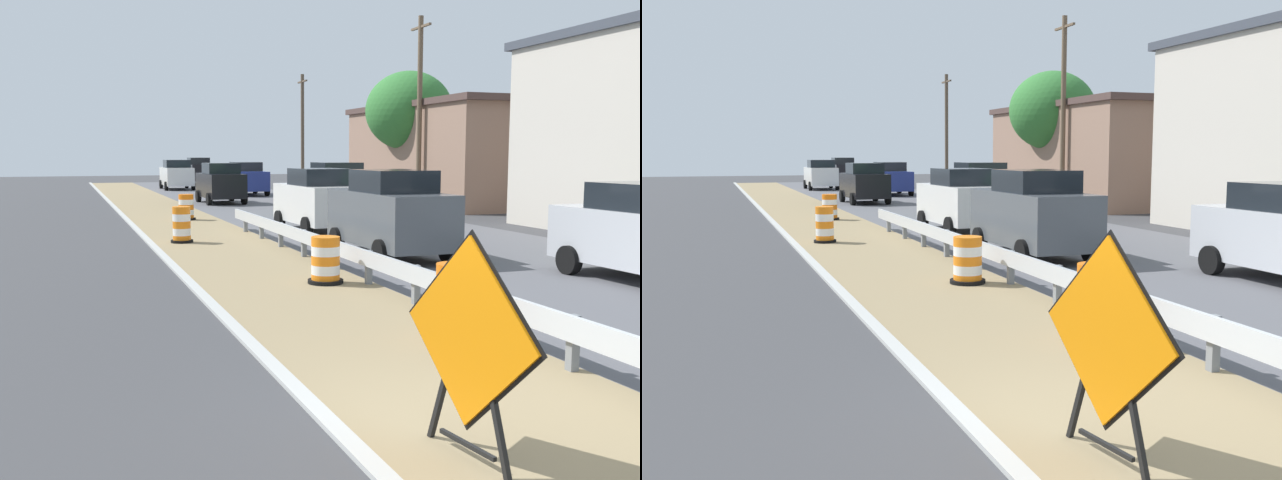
% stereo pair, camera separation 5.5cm
% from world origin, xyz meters
% --- Properties ---
extents(ground_plane, '(160.00, 160.00, 0.00)m').
position_xyz_m(ground_plane, '(0.00, 0.00, 0.00)').
color(ground_plane, '#3D3D3F').
extents(median_dirt_strip, '(3.49, 120.00, 0.01)m').
position_xyz_m(median_dirt_strip, '(0.55, 0.00, 0.00)').
color(median_dirt_strip, '#8E7A56').
rests_on(median_dirt_strip, ground).
extents(curb_near_edge, '(0.20, 120.00, 0.11)m').
position_xyz_m(curb_near_edge, '(-1.30, 0.00, 0.00)').
color(curb_near_edge, '#ADADA8').
rests_on(curb_near_edge, ground).
extents(warning_sign_diamond, '(0.29, 1.75, 2.03)m').
position_xyz_m(warning_sign_diamond, '(-0.44, -0.61, 1.07)').
color(warning_sign_diamond, black).
rests_on(warning_sign_diamond, ground).
extents(traffic_barrel_nearest, '(0.66, 0.66, 1.13)m').
position_xyz_m(traffic_barrel_nearest, '(1.42, 2.74, 0.51)').
color(traffic_barrel_nearest, orange).
rests_on(traffic_barrel_nearest, ground).
extents(traffic_barrel_close, '(0.74, 0.74, 0.97)m').
position_xyz_m(traffic_barrel_close, '(1.33, 7.69, 0.43)').
color(traffic_barrel_close, orange).
rests_on(traffic_barrel_close, ground).
extents(traffic_barrel_mid, '(0.66, 0.66, 1.08)m').
position_xyz_m(traffic_barrel_mid, '(-0.37, 15.39, 0.49)').
color(traffic_barrel_mid, orange).
rests_on(traffic_barrel_mid, ground).
extents(traffic_barrel_far, '(0.74, 0.74, 1.02)m').
position_xyz_m(traffic_barrel_far, '(0.95, 22.58, 0.46)').
color(traffic_barrel_far, orange).
rests_on(traffic_barrel_far, ground).
extents(car_lead_near_lane, '(2.13, 4.09, 2.13)m').
position_xyz_m(car_lead_near_lane, '(4.24, 31.40, 1.06)').
color(car_lead_near_lane, black).
rests_on(car_lead_near_lane, ground).
extents(car_lead_far_lane, '(2.12, 4.14, 2.14)m').
position_xyz_m(car_lead_far_lane, '(4.46, 16.87, 1.07)').
color(car_lead_far_lane, silver).
rests_on(car_lead_far_lane, ground).
extents(car_mid_far_lane, '(2.08, 4.54, 2.25)m').
position_xyz_m(car_mid_far_lane, '(7.29, 54.35, 1.12)').
color(car_mid_far_lane, black).
rests_on(car_mid_far_lane, ground).
extents(car_trailing_far_lane, '(2.16, 4.62, 2.15)m').
position_xyz_m(car_trailing_far_lane, '(4.24, 46.59, 1.07)').
color(car_trailing_far_lane, silver).
rests_on(car_trailing_far_lane, ground).
extents(car_distant_a, '(2.09, 4.53, 2.07)m').
position_xyz_m(car_distant_a, '(7.35, 38.16, 1.04)').
color(car_distant_a, navy).
rests_on(car_distant_a, ground).
extents(car_distant_b, '(2.02, 4.35, 2.23)m').
position_xyz_m(car_distant_b, '(4.23, 10.72, 1.11)').
color(car_distant_b, '#4C5156').
rests_on(car_distant_b, ground).
extents(car_distant_c, '(2.23, 4.46, 2.25)m').
position_xyz_m(car_distant_c, '(7.42, 22.55, 1.12)').
color(car_distant_c, '#195128').
rests_on(car_distant_c, ground).
extents(roadside_shop_far, '(7.37, 13.53, 5.18)m').
position_xyz_m(roadside_shop_far, '(16.05, 27.19, 2.60)').
color(roadside_shop_far, '#93705B').
rests_on(roadside_shop_far, ground).
extents(utility_pole_mid, '(0.24, 1.80, 8.94)m').
position_xyz_m(utility_pole_mid, '(12.26, 24.39, 4.63)').
color(utility_pole_mid, brown).
rests_on(utility_pole_mid, ground).
extents(utility_pole_far, '(0.24, 1.80, 8.07)m').
position_xyz_m(utility_pole_far, '(12.35, 41.90, 4.19)').
color(utility_pole_far, brown).
rests_on(utility_pole_far, ground).
extents(tree_roadside, '(4.47, 4.47, 6.81)m').
position_xyz_m(tree_roadside, '(13.25, 27.44, 4.78)').
color(tree_roadside, '#4C3D2D').
rests_on(tree_roadside, ground).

